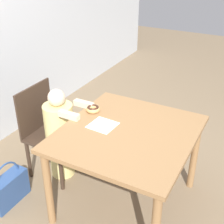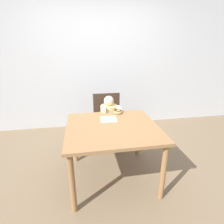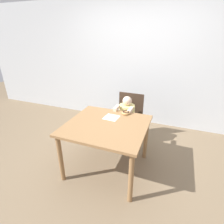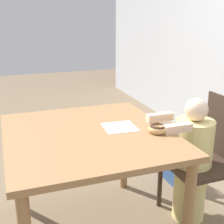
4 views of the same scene
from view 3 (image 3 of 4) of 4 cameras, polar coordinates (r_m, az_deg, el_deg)
name	(u,v)px [view 3 (image 3 of 4)]	position (r m, az deg, el deg)	size (l,w,h in m)	color
ground_plane	(107,167)	(2.77, -1.59, -17.49)	(12.00, 12.00, 0.00)	#7A664C
wall_back	(138,65)	(3.74, 8.61, 14.97)	(8.00, 0.05, 2.50)	silver
dining_table	(107,130)	(2.39, -1.76, -6.03)	(1.07, 0.99, 0.73)	olive
chair	(128,118)	(3.16, 5.40, -1.85)	(0.45, 0.44, 0.87)	#38281E
child_figure	(126,121)	(3.06, 4.70, -3.08)	(0.28, 0.43, 0.90)	#E0D17F
donut	(126,113)	(2.62, 4.54, -0.19)	(0.12, 0.12, 0.05)	tan
napkin	(111,117)	(2.52, -0.19, -1.77)	(0.21, 0.21, 0.00)	white
handbag	(103,126)	(3.51, -3.08, -4.69)	(0.36, 0.13, 0.41)	#2D4C84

